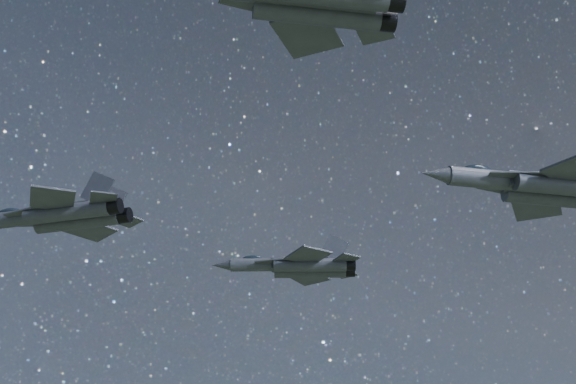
# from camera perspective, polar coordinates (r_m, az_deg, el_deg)

# --- Properties ---
(jet_lead) EXTENTS (17.06, 11.87, 4.29)m
(jet_lead) POSITION_cam_1_polar(r_m,az_deg,el_deg) (74.26, -15.93, -1.62)
(jet_lead) COLOR #363944
(jet_left) EXTENTS (16.85, 11.83, 4.25)m
(jet_left) POSITION_cam_1_polar(r_m,az_deg,el_deg) (89.76, 0.73, -5.29)
(jet_left) COLOR #363944
(jet_slot) EXTENTS (19.49, 13.09, 4.92)m
(jet_slot) POSITION_cam_1_polar(r_m,az_deg,el_deg) (74.39, 17.64, 0.35)
(jet_slot) COLOR #363944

